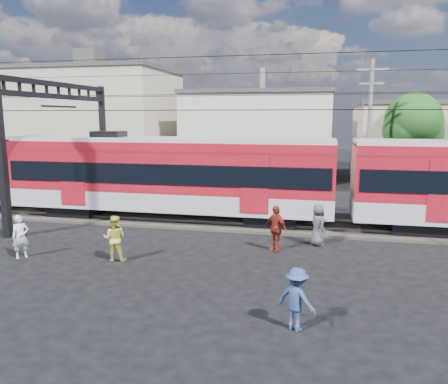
% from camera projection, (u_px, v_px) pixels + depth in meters
% --- Properties ---
extents(ground, '(120.00, 120.00, 0.00)m').
position_uv_depth(ground, '(211.00, 286.00, 13.59)').
color(ground, black).
rests_on(ground, ground).
extents(track_bed, '(70.00, 3.40, 0.12)m').
position_uv_depth(track_bed, '(251.00, 223.00, 21.28)').
color(track_bed, '#2D2823').
rests_on(track_bed, ground).
extents(rail_near, '(70.00, 0.12, 0.12)m').
position_uv_depth(rail_near, '(248.00, 225.00, 20.54)').
color(rail_near, '#59544C').
rests_on(rail_near, track_bed).
extents(rail_far, '(70.00, 0.12, 0.12)m').
position_uv_depth(rail_far, '(253.00, 217.00, 21.98)').
color(rail_far, '#59544C').
rests_on(rail_far, track_bed).
extents(commuter_train, '(50.30, 3.08, 4.17)m').
position_uv_depth(commuter_train, '(174.00, 173.00, 21.69)').
color(commuter_train, black).
rests_on(commuter_train, ground).
extents(catenary, '(70.00, 9.30, 7.52)m').
position_uv_depth(catenary, '(84.00, 118.00, 22.22)').
color(catenary, black).
rests_on(catenary, ground).
extents(building_west, '(14.28, 10.20, 9.30)m').
position_uv_depth(building_west, '(93.00, 122.00, 39.45)').
color(building_west, '#B8A88C').
rests_on(building_west, ground).
extents(building_midwest, '(12.24, 12.24, 7.30)m').
position_uv_depth(building_midwest, '(262.00, 133.00, 39.36)').
color(building_midwest, beige).
rests_on(building_midwest, ground).
extents(utility_pole_mid, '(1.80, 0.24, 8.50)m').
position_uv_depth(utility_pole_mid, '(369.00, 128.00, 25.99)').
color(utility_pole_mid, slate).
rests_on(utility_pole_mid, ground).
extents(tree_near, '(3.82, 3.64, 6.72)m').
position_uv_depth(tree_near, '(415.00, 125.00, 28.27)').
color(tree_near, '#382619').
rests_on(tree_near, ground).
extents(pedestrian_a, '(0.68, 0.70, 1.62)m').
position_uv_depth(pedestrian_a, '(21.00, 237.00, 16.20)').
color(pedestrian_a, silver).
rests_on(pedestrian_a, ground).
extents(pedestrian_b, '(0.94, 0.79, 1.69)m').
position_uv_depth(pedestrian_b, '(115.00, 238.00, 15.84)').
color(pedestrian_b, gold).
rests_on(pedestrian_b, ground).
extents(pedestrian_c, '(1.19, 1.01, 1.60)m').
position_uv_depth(pedestrian_c, '(297.00, 299.00, 10.70)').
color(pedestrian_c, navy).
rests_on(pedestrian_c, ground).
extents(pedestrian_d, '(1.13, 0.98, 1.82)m').
position_uv_depth(pedestrian_d, '(276.00, 228.00, 16.98)').
color(pedestrian_d, maroon).
rests_on(pedestrian_d, ground).
extents(pedestrian_e, '(0.90, 1.00, 1.71)m').
position_uv_depth(pedestrian_e, '(318.00, 225.00, 17.76)').
color(pedestrian_e, '#434448').
rests_on(pedestrian_e, ground).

